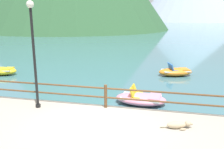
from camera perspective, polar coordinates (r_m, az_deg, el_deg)
The scene contains 6 objects.
ground_plane at distance 47.53m, azimuth 10.24°, elevation 8.93°, with size 200.00×200.00×0.00m, color #3D6B75.
dock_railing at distance 9.65m, azimuth -1.52°, elevation -4.53°, with size 23.92×0.12×0.95m.
lamp_post at distance 9.72m, azimuth -18.05°, elevation 6.50°, with size 0.28×0.28×4.15m.
dog_resting at distance 8.41m, azimuth 15.42°, elevation -11.35°, with size 1.07×0.47×0.26m.
pedal_boat_2 at distance 16.93m, azimuth 14.76°, elevation 0.67°, with size 2.54×1.87×0.86m.
pedal_boat_3 at distance 11.34m, azimuth 6.87°, elevation -5.66°, with size 2.40×1.47×0.82m.
Camera 1 is at (2.29, -7.30, 4.06)m, focal length 38.78 mm.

